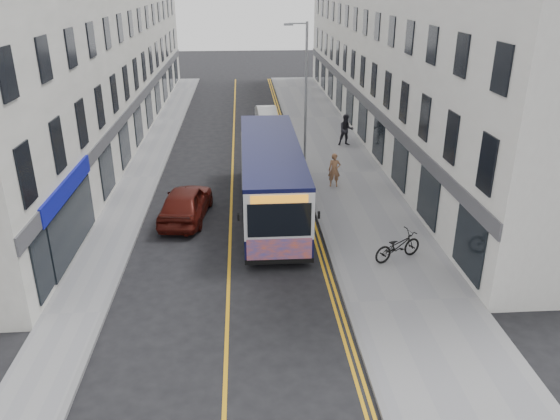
{
  "coord_description": "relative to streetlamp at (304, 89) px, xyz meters",
  "views": [
    {
      "loc": [
        0.67,
        -16.59,
        10.07
      ],
      "look_at": [
        2.05,
        3.35,
        1.6
      ],
      "focal_mm": 35.0,
      "sensor_mm": 36.0,
      "label": 1
    }
  ],
  "objects": [
    {
      "name": "ground",
      "position": [
        -4.17,
        -14.0,
        -4.38
      ],
      "size": [
        140.0,
        140.0,
        0.0
      ],
      "primitive_type": "plane",
      "color": "black",
      "rests_on": "ground"
    },
    {
      "name": "pavement_east",
      "position": [
        2.08,
        -2.0,
        -4.32
      ],
      "size": [
        4.5,
        64.0,
        0.12
      ],
      "primitive_type": "cube",
      "color": "gray",
      "rests_on": "ground"
    },
    {
      "name": "pavement_west",
      "position": [
        -9.17,
        -2.0,
        -4.32
      ],
      "size": [
        2.0,
        64.0,
        0.12
      ],
      "primitive_type": "cube",
      "color": "gray",
      "rests_on": "ground"
    },
    {
      "name": "kerb_east",
      "position": [
        -0.17,
        -2.0,
        -4.32
      ],
      "size": [
        0.18,
        64.0,
        0.13
      ],
      "primitive_type": "cube",
      "color": "slate",
      "rests_on": "ground"
    },
    {
      "name": "kerb_west",
      "position": [
        -8.17,
        -2.0,
        -4.32
      ],
      "size": [
        0.18,
        64.0,
        0.13
      ],
      "primitive_type": "cube",
      "color": "slate",
      "rests_on": "ground"
    },
    {
      "name": "road_centre_line",
      "position": [
        -4.17,
        -2.0,
        -4.38
      ],
      "size": [
        0.12,
        64.0,
        0.01
      ],
      "primitive_type": "cube",
      "color": "orange",
      "rests_on": "ground"
    },
    {
      "name": "road_dbl_yellow_inner",
      "position": [
        -0.62,
        -2.0,
        -4.38
      ],
      "size": [
        0.1,
        64.0,
        0.01
      ],
      "primitive_type": "cube",
      "color": "orange",
      "rests_on": "ground"
    },
    {
      "name": "road_dbl_yellow_outer",
      "position": [
        -0.42,
        -2.0,
        -4.38
      ],
      "size": [
        0.1,
        64.0,
        0.01
      ],
      "primitive_type": "cube",
      "color": "orange",
      "rests_on": "ground"
    },
    {
      "name": "terrace_east",
      "position": [
        7.33,
        7.0,
        2.12
      ],
      "size": [
        6.0,
        46.0,
        13.0
      ],
      "primitive_type": "cube",
      "color": "silver",
      "rests_on": "ground"
    },
    {
      "name": "terrace_west",
      "position": [
        -13.17,
        7.0,
        2.12
      ],
      "size": [
        6.0,
        46.0,
        13.0
      ],
      "primitive_type": "cube",
      "color": "silver",
      "rests_on": "ground"
    },
    {
      "name": "streetlamp",
      "position": [
        0.0,
        0.0,
        0.0
      ],
      "size": [
        1.32,
        0.18,
        8.0
      ],
      "color": "gray",
      "rests_on": "ground"
    },
    {
      "name": "city_bus",
      "position": [
        -2.29,
        -7.11,
        -2.58
      ],
      "size": [
        2.64,
        11.32,
        3.29
      ],
      "color": "black",
      "rests_on": "ground"
    },
    {
      "name": "bicycle",
      "position": [
        2.28,
        -12.31,
        -3.7
      ],
      "size": [
        2.24,
        1.56,
        1.11
      ],
      "primitive_type": "imported",
      "rotation": [
        0.0,
        0.0,
        2.0
      ],
      "color": "black",
      "rests_on": "pavement_east"
    },
    {
      "name": "pedestrian_near",
      "position": [
        1.15,
        -4.15,
        -3.39
      ],
      "size": [
        0.68,
        0.48,
        1.75
      ],
      "primitive_type": "imported",
      "rotation": [
        0.0,
        0.0,
        -0.1
      ],
      "color": "#8C5F3F",
      "rests_on": "pavement_east"
    },
    {
      "name": "pedestrian_far",
      "position": [
        3.13,
        3.36,
        -3.26
      ],
      "size": [
        1.02,
        0.82,
        2.01
      ],
      "primitive_type": "imported",
      "rotation": [
        0.0,
        0.0,
        0.06
      ],
      "color": "black",
      "rests_on": "pavement_east"
    },
    {
      "name": "car_white",
      "position": [
        -1.7,
        9.43,
        -3.71
      ],
      "size": [
        1.73,
        4.19,
        1.35
      ],
      "primitive_type": "imported",
      "rotation": [
        0.0,
        0.0,
        0.08
      ],
      "color": "white",
      "rests_on": "ground"
    },
    {
      "name": "car_maroon",
      "position": [
        -6.17,
        -7.62,
        -3.59
      ],
      "size": [
        2.41,
        4.84,
        1.59
      ],
      "primitive_type": "imported",
      "rotation": [
        0.0,
        0.0,
        3.02
      ],
      "color": "#4C120C",
      "rests_on": "ground"
    }
  ]
}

